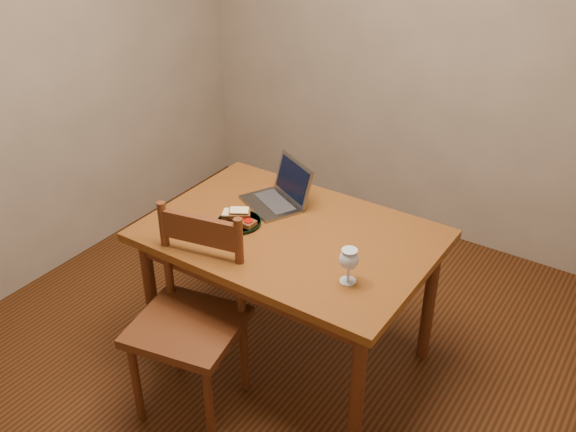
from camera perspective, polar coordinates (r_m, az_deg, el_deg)
The scene contains 11 objects.
floor at distance 3.37m, azimuth -0.82°, elevation -12.60°, with size 3.20×3.20×0.02m, color black.
back_wall at distance 4.01m, azimuth 12.65°, elevation 15.55°, with size 3.20×0.02×2.60m, color gray.
left_wall at distance 3.76m, azimuth -22.27°, elevation 13.04°, with size 0.02×3.20×2.60m, color gray.
table at distance 2.98m, azimuth 0.20°, elevation -2.81°, with size 1.30×0.90×0.74m.
chair at distance 2.84m, azimuth -8.78°, elevation -8.44°, with size 0.53×0.51×0.48m.
plate at distance 3.00m, azimuth -4.36°, elevation -0.57°, with size 0.21×0.21×0.02m, color black.
sandwich_cheese at distance 3.01m, azimuth -4.79°, elevation 0.13°, with size 0.11×0.07×0.03m, color #381E0C, non-canonical shape.
sandwich_tomato at distance 2.96m, azimuth -3.89°, elevation -0.46°, with size 0.10×0.06×0.03m, color #381E0C, non-canonical shape.
sandwich_top at distance 2.97m, azimuth -4.34°, elevation 0.27°, with size 0.10×0.06×0.03m, color #381E0C, non-canonical shape.
milk_glass at distance 2.58m, azimuth 5.41°, elevation -4.43°, with size 0.08×0.08×0.16m, color white, non-canonical shape.
laptop at distance 3.14m, azimuth -0.61°, elevation 2.12°, with size 0.38×0.37×0.21m.
Camera 1 is at (1.40, -2.01, 2.30)m, focal length 40.00 mm.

